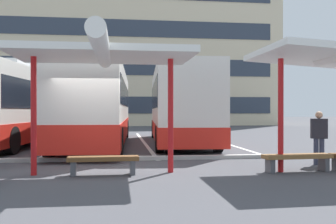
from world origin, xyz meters
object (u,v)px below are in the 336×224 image
object	(u,v)px
coach_bus_0	(21,108)
waiting_shelter_2	(335,58)
coach_bus_1	(98,108)
bench_2	(103,161)
coach_bus_2	(180,107)
waiting_passenger_1	(319,135)
bench_3	(297,159)
waiting_shelter_1	(103,56)

from	to	relation	value
coach_bus_0	waiting_shelter_2	world-z (taller)	coach_bus_0
coach_bus_1	bench_2	size ratio (longest dim) A/B	7.22
coach_bus_1	coach_bus_2	bearing A→B (deg)	6.13
coach_bus_2	waiting_passenger_1	bearing A→B (deg)	-69.05
coach_bus_0	bench_3	distance (m)	13.02
coach_bus_1	bench_2	distance (m)	8.14
bench_3	waiting_shelter_2	bearing A→B (deg)	-11.78
waiting_shelter_1	bench_3	bearing A→B (deg)	-1.28
coach_bus_0	waiting_shelter_2	size ratio (longest dim) A/B	2.61
waiting_shelter_1	bench_2	bearing A→B (deg)	90.00
coach_bus_1	coach_bus_2	size ratio (longest dim) A/B	1.14
waiting_shelter_2	waiting_shelter_1	bearing A→B (deg)	177.06
coach_bus_2	bench_2	world-z (taller)	coach_bus_2
coach_bus_2	bench_3	distance (m)	8.85
coach_bus_1	waiting_passenger_1	size ratio (longest dim) A/B	8.06
waiting_shelter_2	waiting_passenger_1	world-z (taller)	waiting_shelter_2
coach_bus_1	waiting_passenger_1	bearing A→B (deg)	-46.72
bench_2	waiting_shelter_2	world-z (taller)	waiting_shelter_2
coach_bus_0	coach_bus_1	size ratio (longest dim) A/B	0.96
coach_bus_0	waiting_passenger_1	size ratio (longest dim) A/B	7.73
coach_bus_1	bench_3	size ratio (longest dim) A/B	6.86
waiting_shelter_2	waiting_passenger_1	distance (m)	2.42
waiting_shelter_1	bench_3	size ratio (longest dim) A/B	2.50
waiting_shelter_2	coach_bus_0	bearing A→B (deg)	136.40
coach_bus_2	waiting_passenger_1	world-z (taller)	coach_bus_2
bench_2	coach_bus_1	bearing A→B (deg)	94.07
waiting_shelter_2	bench_3	distance (m)	2.71
bench_3	coach_bus_0	bearing A→B (deg)	134.25
bench_3	coach_bus_2	bearing A→B (deg)	100.93
coach_bus_1	bench_3	bearing A→B (deg)	-56.33
waiting_shelter_2	waiting_passenger_1	xyz separation A→B (m)	(0.30, 1.30, -2.01)
coach_bus_2	waiting_shelter_1	xyz separation A→B (m)	(-3.22, -8.47, 1.12)
waiting_passenger_1	coach_bus_2	bearing A→B (deg)	110.95
bench_3	bench_2	bearing A→B (deg)	177.98
waiting_shelter_1	bench_2	size ratio (longest dim) A/B	2.64
bench_3	waiting_passenger_1	xyz separation A→B (m)	(1.20, 1.11, 0.53)
bench_2	waiting_shelter_2	bearing A→B (deg)	-3.56
coach_bus_0	coach_bus_2	world-z (taller)	coach_bus_2
coach_bus_2	waiting_passenger_1	size ratio (longest dim) A/B	7.09
coach_bus_0	waiting_shelter_2	xyz separation A→B (m)	(9.93, -9.46, 1.19)
bench_2	bench_3	distance (m)	4.88
waiting_passenger_1	waiting_shelter_1	bearing A→B (deg)	-170.63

